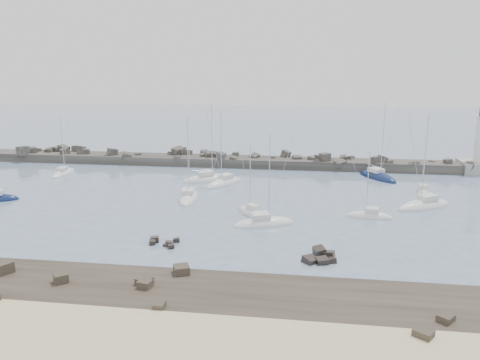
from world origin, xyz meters
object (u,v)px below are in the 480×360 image
Objects in this scene: sailboat_9 at (422,191)px; lighthouse at (479,157)px; sailboat_5 at (224,183)px; sailboat_0 at (63,174)px; sailboat_10 at (424,206)px; sailboat_4 at (252,213)px; sailboat_8 at (369,217)px; sailboat_7 at (377,177)px; sailboat_6 at (264,224)px; sailboat_2 at (188,198)px; sailboat_3 at (208,180)px.

lighthouse is at bearing 49.94° from sailboat_9.
sailboat_9 is at bearing -1.42° from sailboat_5.
sailboat_0 is 0.82× the size of sailboat_10.
sailboat_4 is 1.05× the size of sailboat_8.
sailboat_8 is (-25.44, -32.86, -2.96)m from lighthouse.
sailboat_0 reaches higher than sailboat_8.
sailboat_7 is 1.55× the size of sailboat_9.
sailboat_6 is at bearing -136.40° from lighthouse.
sailboat_2 is (28.99, -13.87, 0.01)m from sailboat_0.
sailboat_3 is 38.03m from sailboat_9.
sailboat_4 is 0.77× the size of sailboat_5.
sailboat_10 is at bearing -100.93° from sailboat_9.
sailboat_8 is at bearing -19.15° from sailboat_0.
sailboat_4 is (40.14, -20.64, 0.01)m from sailboat_0.
lighthouse reaches higher than sailboat_0.
sailboat_4 is 33.54m from sailboat_7.
sailboat_7 is 19.24m from sailboat_10.
sailboat_9 is at bearing -3.73° from sailboat_0.
sailboat_0 is 61.64m from sailboat_7.
sailboat_3 is 33.01m from sailboat_8.
sailboat_10 reaches higher than sailboat_6.
sailboat_5 is at bearing -161.25° from lighthouse.
sailboat_7 reaches higher than sailboat_8.
sailboat_6 is 0.86× the size of sailboat_7.
sailboat_2 reaches higher than sailboat_9.
sailboat_7 reaches higher than sailboat_6.
sailboat_4 is (-42.09, -33.78, -2.95)m from lighthouse.
sailboat_3 is 22.28m from sailboat_4.
sailboat_9 is (6.07, -9.70, -0.02)m from sailboat_7.
sailboat_4 is 4.81m from sailboat_6.
sailboat_0 is 32.14m from sailboat_2.
lighthouse is 0.94× the size of sailboat_3.
sailboat_3 reaches higher than sailboat_4.
lighthouse reaches higher than sailboat_2.
sailboat_2 reaches higher than sailboat_6.
sailboat_4 is 26.59m from sailboat_10.
sailboat_6 is at bearing -62.30° from sailboat_3.
sailboat_5 is 1.05× the size of sailboat_6.
sailboat_8 is (27.19, -18.72, -0.01)m from sailboat_3.
sailboat_9 is at bearing -130.06° from lighthouse.
sailboat_3 is 32.43m from sailboat_7.
lighthouse is at bearing 18.75° from sailboat_5.
lighthouse is 0.94× the size of sailboat_10.
sailboat_4 is 0.69× the size of sailboat_7.
lighthouse is 54.58m from sailboat_3.
sailboat_0 is 1.23× the size of sailboat_8.
sailboat_6 is at bearing -140.85° from sailboat_9.
sailboat_2 is 1.07× the size of sailboat_6.
lighthouse is 1.34× the size of sailboat_4.
sailboat_3 is at bearing -164.96° from lighthouse.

